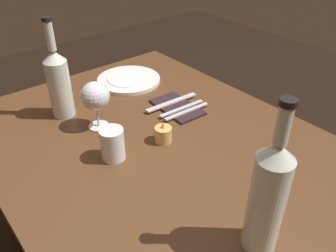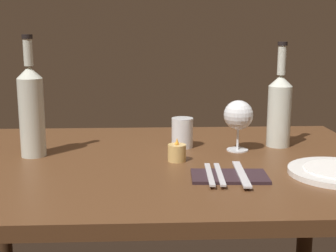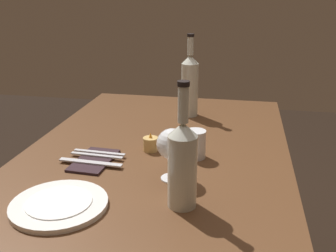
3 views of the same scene
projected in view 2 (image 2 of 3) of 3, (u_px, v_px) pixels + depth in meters
dining_table at (159, 189)px, 1.35m from camera, size 1.30×0.90×0.74m
wine_glass_left at (238, 116)px, 1.41m from camera, size 0.09×0.09×0.16m
wine_bottle at (31, 109)px, 1.34m from camera, size 0.07×0.07×0.35m
wine_bottle_second at (279, 108)px, 1.46m from camera, size 0.07×0.07×0.33m
water_tumbler at (182, 134)px, 1.46m from camera, size 0.07×0.07×0.09m
votive_candle at (177, 153)px, 1.31m from camera, size 0.05×0.05×0.07m
folded_napkin at (229, 176)px, 1.16m from camera, size 0.20×0.12×0.01m
fork_inner at (220, 174)px, 1.16m from camera, size 0.02×0.18×0.00m
fork_outer at (210, 174)px, 1.16m from camera, size 0.02×0.18×0.00m
table_knife at (241, 174)px, 1.16m from camera, size 0.03×0.21×0.00m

